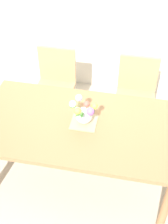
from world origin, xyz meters
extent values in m
plane|color=#B7AD99|center=(0.00, 0.00, 0.00)|extent=(12.00, 12.00, 0.00)
cube|color=#9E7047|center=(0.00, 0.00, 0.71)|extent=(1.77, 0.95, 0.04)
cylinder|color=#9E7047|center=(0.81, -0.40, 0.35)|extent=(0.07, 0.07, 0.69)
cylinder|color=#9E7047|center=(-0.81, 0.40, 0.35)|extent=(0.07, 0.07, 0.69)
cylinder|color=#9E7047|center=(0.81, 0.40, 0.35)|extent=(0.07, 0.07, 0.69)
cube|color=tan|center=(-0.45, 0.74, 0.46)|extent=(0.42, 0.42, 0.04)
cylinder|color=tan|center=(-0.27, 0.56, 0.22)|extent=(0.04, 0.04, 0.44)
cylinder|color=tan|center=(-0.63, 0.56, 0.22)|extent=(0.04, 0.04, 0.44)
cylinder|color=tan|center=(-0.27, 0.92, 0.22)|extent=(0.04, 0.04, 0.44)
cylinder|color=tan|center=(-0.63, 0.92, 0.22)|extent=(0.04, 0.04, 0.44)
cube|color=tan|center=(-0.45, 0.93, 0.69)|extent=(0.42, 0.04, 0.42)
cube|color=tan|center=(0.45, 0.74, 0.46)|extent=(0.42, 0.42, 0.04)
cylinder|color=tan|center=(0.63, 0.56, 0.22)|extent=(0.04, 0.04, 0.44)
cylinder|color=tan|center=(0.27, 0.56, 0.22)|extent=(0.04, 0.04, 0.44)
cylinder|color=tan|center=(0.63, 0.92, 0.22)|extent=(0.04, 0.04, 0.44)
cylinder|color=tan|center=(0.27, 0.92, 0.22)|extent=(0.04, 0.04, 0.44)
cube|color=tan|center=(0.45, 0.93, 0.69)|extent=(0.42, 0.04, 0.42)
cube|color=tan|center=(0.04, 0.03, 0.73)|extent=(0.22, 0.22, 0.01)
sphere|color=silver|center=(0.04, 0.03, 0.81)|extent=(0.15, 0.15, 0.15)
sphere|color=#EA9EBC|center=(-0.01, 0.07, 0.97)|extent=(0.06, 0.06, 0.06)
cylinder|color=#478438|center=(-0.01, 0.07, 0.92)|extent=(0.01, 0.01, 0.10)
sphere|color=#B266C6|center=(0.10, -0.03, 0.92)|extent=(0.07, 0.07, 0.07)
cylinder|color=#478438|center=(0.10, -0.03, 0.89)|extent=(0.01, 0.01, 0.06)
sphere|color=#E55B4C|center=(0.06, 0.04, 0.93)|extent=(0.06, 0.06, 0.06)
cylinder|color=#478438|center=(0.06, 0.04, 0.90)|extent=(0.01, 0.01, 0.07)
sphere|color=white|center=(-0.01, -0.01, 0.90)|extent=(0.05, 0.05, 0.05)
cylinder|color=#478438|center=(-0.01, -0.01, 0.88)|extent=(0.01, 0.01, 0.03)
sphere|color=#EFD14C|center=(0.13, 0.02, 0.94)|extent=(0.05, 0.05, 0.05)
cylinder|color=#478438|center=(0.13, 0.02, 0.90)|extent=(0.01, 0.01, 0.07)
sphere|color=#EFD14C|center=(-0.01, -0.02, 0.90)|extent=(0.06, 0.06, 0.06)
cylinder|color=#478438|center=(-0.01, -0.02, 0.88)|extent=(0.01, 0.01, 0.03)
sphere|color=white|center=(-0.06, 0.04, 0.91)|extent=(0.06, 0.06, 0.06)
cylinder|color=#478438|center=(-0.06, 0.04, 0.89)|extent=(0.01, 0.01, 0.05)
ellipsoid|color=#478438|center=(0.04, -0.06, 0.90)|extent=(0.03, 0.07, 0.01)
ellipsoid|color=#478438|center=(0.03, -0.07, 0.91)|extent=(0.03, 0.07, 0.03)
ellipsoid|color=#478438|center=(0.00, -0.05, 0.88)|extent=(0.05, 0.07, 0.02)
ellipsoid|color=#478438|center=(-0.05, 0.02, 0.89)|extent=(0.07, 0.03, 0.03)
camera|label=1|loc=(0.42, -1.87, 2.59)|focal=49.44mm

